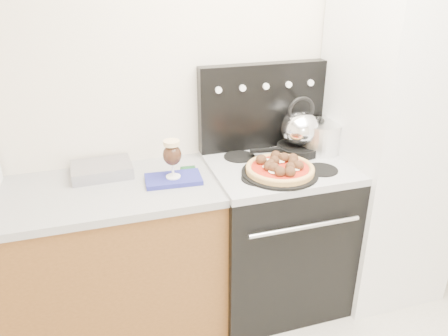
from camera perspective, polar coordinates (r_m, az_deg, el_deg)
name	(u,v)px	position (r m, az deg, el deg)	size (l,w,h in m)	color
room_shell	(366,178)	(1.58, 18.09, -1.27)	(3.52, 3.01, 2.52)	beige
base_cabinet	(84,269)	(2.53, -17.86, -12.47)	(1.45, 0.60, 0.86)	brown
countertop	(71,196)	(2.30, -19.30, -3.43)	(1.48, 0.63, 0.04)	#9A9A9C
stove_body	(275,236)	(2.67, 6.63, -8.84)	(0.76, 0.65, 0.88)	black
cooktop	(279,167)	(2.45, 7.15, 0.18)	(0.76, 0.65, 0.04)	#ADADB2
backguard	(262,106)	(2.59, 5.00, 8.04)	(0.76, 0.08, 0.50)	black
fridge	(390,146)	(2.76, 20.84, 2.69)	(0.64, 0.68, 1.90)	silver
foil_sheet	(102,170)	(2.41, -15.68, -0.19)	(0.31, 0.23, 0.06)	silver
oven_mitt	(173,179)	(2.27, -6.62, -1.47)	(0.29, 0.17, 0.02)	navy
beer_glass	(172,159)	(2.23, -6.77, 1.19)	(0.10, 0.10, 0.21)	#311B11
pizza_pan	(280,173)	(2.32, 7.29, -0.63)	(0.40, 0.40, 0.01)	black
pizza	(280,167)	(2.30, 7.33, 0.09)	(0.36, 0.36, 0.05)	tan
skillet	(298,149)	(2.60, 9.68, 2.51)	(0.25, 0.25, 0.05)	black
tea_kettle	(300,125)	(2.55, 9.91, 5.51)	(0.22, 0.22, 0.24)	silver
stock_pot	(320,138)	(2.61, 12.45, 3.83)	(0.23, 0.23, 0.17)	white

